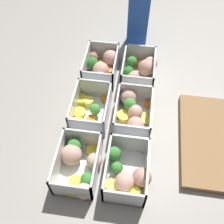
# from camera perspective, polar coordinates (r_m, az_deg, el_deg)

# --- Properties ---
(ground_plane) EXTENTS (4.00, 4.00, 0.00)m
(ground_plane) POSITION_cam_1_polar(r_m,az_deg,el_deg) (0.74, 0.00, -1.12)
(ground_plane) COLOR gray
(container_near_left) EXTENTS (0.16, 0.11, 0.07)m
(container_near_left) POSITION_cam_1_polar(r_m,az_deg,el_deg) (0.84, -2.36, 9.92)
(container_near_left) COLOR white
(container_near_left) RESTS_ON ground_plane
(container_near_center) EXTENTS (0.15, 0.11, 0.07)m
(container_near_center) POSITION_cam_1_polar(r_m,az_deg,el_deg) (0.73, -4.91, 0.37)
(container_near_center) COLOR white
(container_near_center) RESTS_ON ground_plane
(container_near_right) EXTENTS (0.16, 0.11, 0.07)m
(container_near_right) POSITION_cam_1_polar(r_m,az_deg,el_deg) (0.64, -7.21, -11.14)
(container_near_right) COLOR white
(container_near_right) RESTS_ON ground_plane
(container_far_left) EXTENTS (0.16, 0.11, 0.07)m
(container_far_left) POSITION_cam_1_polar(r_m,az_deg,el_deg) (0.83, 6.13, 9.11)
(container_far_left) COLOR white
(container_far_left) RESTS_ON ground_plane
(container_far_center) EXTENTS (0.17, 0.11, 0.07)m
(container_far_center) POSITION_cam_1_polar(r_m,az_deg,el_deg) (0.72, 4.55, 0.13)
(container_far_center) COLOR white
(container_far_center) RESTS_ON ground_plane
(container_far_right) EXTENTS (0.15, 0.12, 0.07)m
(container_far_right) POSITION_cam_1_polar(r_m,az_deg,el_deg) (0.63, 3.38, -13.24)
(container_far_right) COLOR white
(container_far_right) RESTS_ON ground_plane
(juice_carton) EXTENTS (0.07, 0.07, 0.20)m
(juice_carton) POSITION_cam_1_polar(r_m,az_deg,el_deg) (0.92, 5.76, 19.50)
(juice_carton) COLOR blue
(juice_carton) RESTS_ON ground_plane
(cutting_board) EXTENTS (0.28, 0.18, 0.02)m
(cutting_board) POSITION_cam_1_polar(r_m,az_deg,el_deg) (0.74, 21.50, -5.83)
(cutting_board) COLOR olive
(cutting_board) RESTS_ON ground_plane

